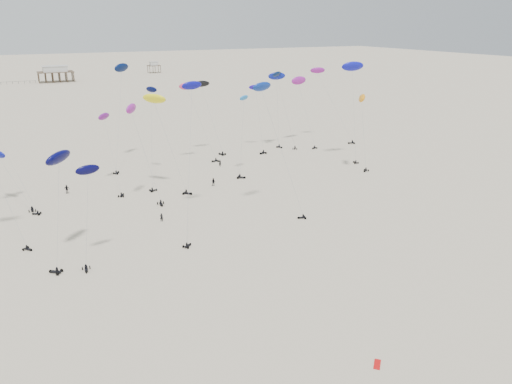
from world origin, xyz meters
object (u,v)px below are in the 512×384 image
rig_4 (277,87)px  spectator_0 (162,221)px  pavilion_main (56,75)px  rig_0 (139,133)px  pavilion_small (154,68)px  rig_9 (194,104)px

rig_4 → spectator_0: (-47.47, -42.32, -17.76)m
pavilion_main → rig_0: bearing=-91.2°
pavilion_main → pavilion_small: 76.16m
rig_0 → rig_9: size_ratio=0.97×
pavilion_small → rig_0: bearing=-105.6°
rig_4 → spectator_0: size_ratio=11.41×
pavilion_main → rig_4: rig_4 is taller
rig_0 → spectator_0: 19.15m
pavilion_small → rig_4: 240.92m
rig_9 → spectator_0: (-20.32, -37.63, -15.51)m
pavilion_small → rig_4: size_ratio=0.40×
pavilion_small → spectator_0: bearing=-104.9°
pavilion_small → spectator_0: pavilion_small is taller
pavilion_small → rig_4: bearing=-96.5°
rig_4 → rig_9: rig_4 is taller
rig_4 → rig_0: bearing=14.5°
pavilion_main → pavilion_small: bearing=23.2°
rig_0 → spectator_0: size_ratio=10.54×
rig_0 → rig_4: size_ratio=0.92×
spectator_0 → pavilion_small: bearing=-77.7°
rig_9 → spectator_0: bearing=142.3°
pavilion_main → spectator_0: (-4.68, -251.27, -4.22)m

